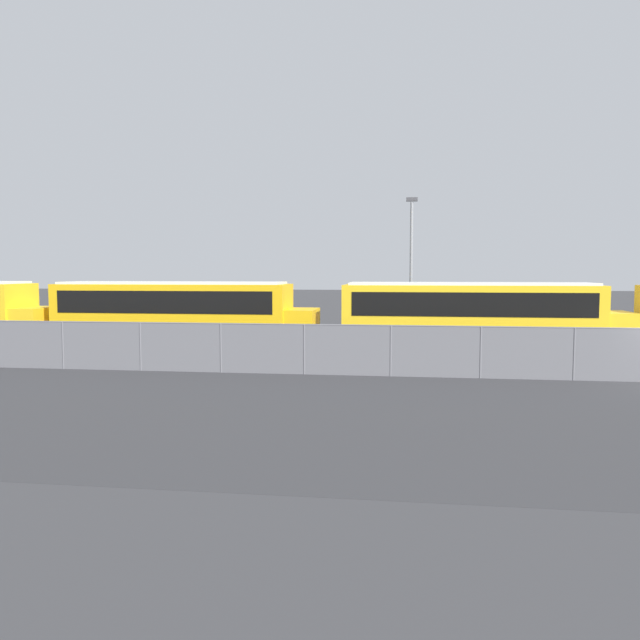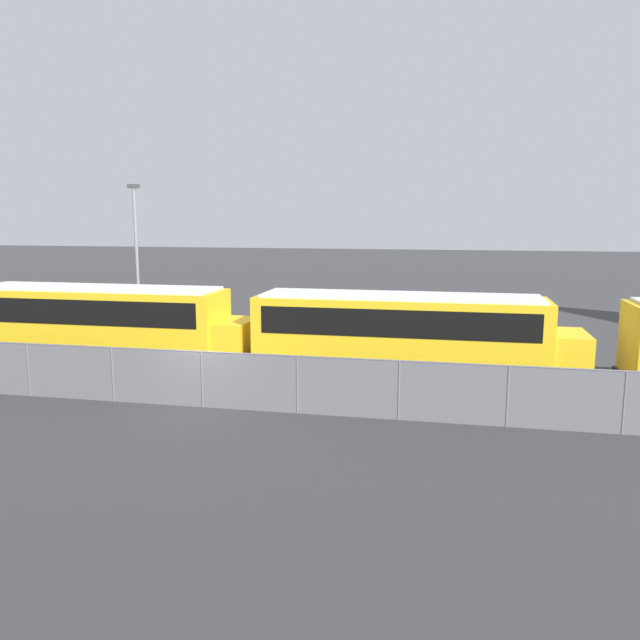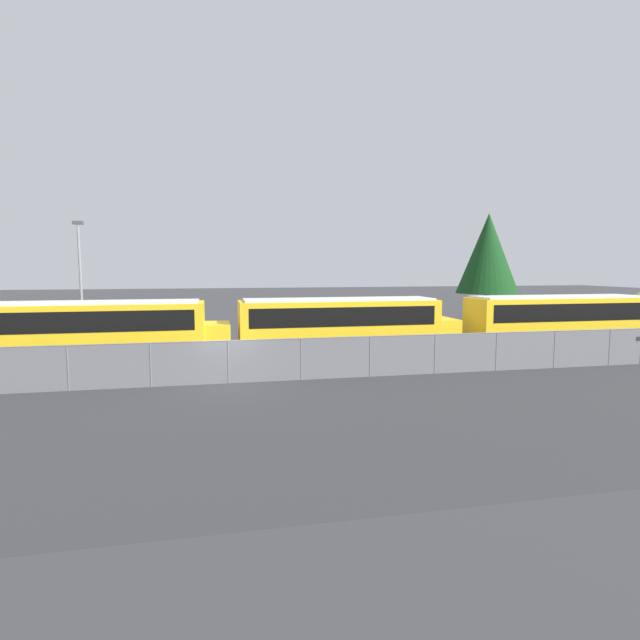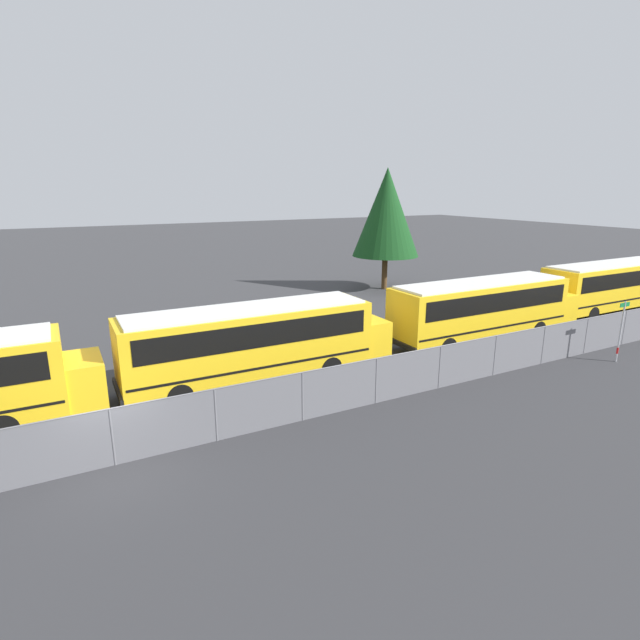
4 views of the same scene
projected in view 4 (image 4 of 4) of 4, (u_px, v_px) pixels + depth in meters
ground_plane at (116, 465)px, 14.73m from camera, size 200.00×200.00×0.00m
road_strip at (153, 613)px, 9.62m from camera, size 144.91×12.00×0.01m
fence at (112, 437)px, 14.49m from camera, size 110.98×0.07×1.82m
school_bus_4 at (255, 338)px, 20.57m from camera, size 11.62×2.61×3.24m
school_bus_5 at (484, 306)px, 26.16m from camera, size 11.62×2.61×3.24m
school_bus_6 at (612, 283)px, 32.26m from camera, size 11.62×2.61×3.24m
street_sign at (621, 330)px, 23.02m from camera, size 0.70×0.09×2.90m
tree_1 at (387, 213)px, 38.57m from camera, size 5.18×5.18×9.39m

